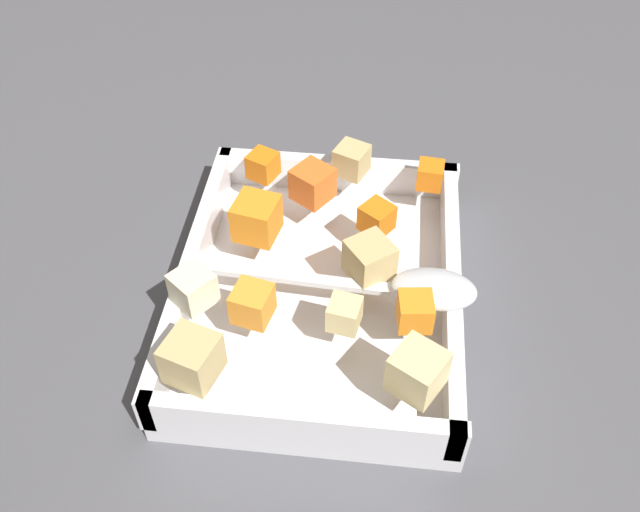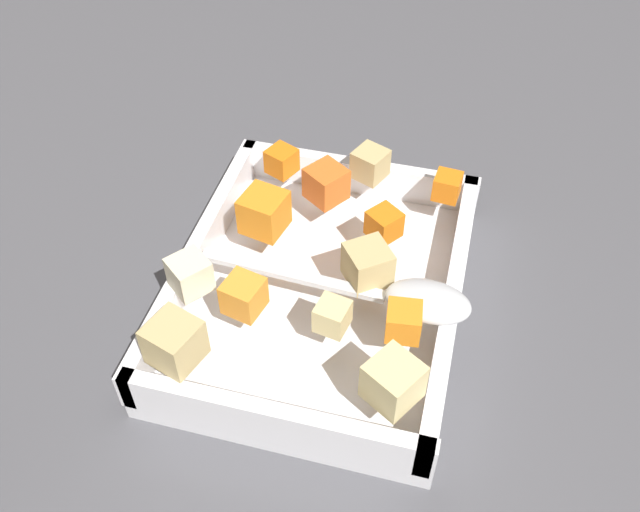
% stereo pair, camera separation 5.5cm
% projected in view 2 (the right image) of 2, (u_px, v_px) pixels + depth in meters
% --- Properties ---
extents(ground_plane, '(4.00, 4.00, 0.00)m').
position_uv_depth(ground_plane, '(324.00, 300.00, 0.60)').
color(ground_plane, '#4C4C51').
extents(baking_dish, '(0.28, 0.23, 0.05)m').
position_uv_depth(baking_dish, '(320.00, 292.00, 0.59)').
color(baking_dish, silver).
rests_on(baking_dish, ground_plane).
extents(carrot_chunk_mid_left, '(0.03, 0.03, 0.03)m').
position_uv_depth(carrot_chunk_mid_left, '(404.00, 322.00, 0.50)').
color(carrot_chunk_mid_left, orange).
rests_on(carrot_chunk_mid_left, baking_dish).
extents(carrot_chunk_corner_sw, '(0.02, 0.02, 0.02)m').
position_uv_depth(carrot_chunk_corner_sw, '(447.00, 186.00, 0.61)').
color(carrot_chunk_corner_sw, orange).
rests_on(carrot_chunk_corner_sw, baking_dish).
extents(carrot_chunk_center, '(0.03, 0.03, 0.03)m').
position_uv_depth(carrot_chunk_center, '(244.00, 296.00, 0.52)').
color(carrot_chunk_center, orange).
rests_on(carrot_chunk_center, baking_dish).
extents(carrot_chunk_back_center, '(0.03, 0.03, 0.02)m').
position_uv_depth(carrot_chunk_back_center, '(384.00, 224.00, 0.58)').
color(carrot_chunk_back_center, orange).
rests_on(carrot_chunk_back_center, baking_dish).
extents(carrot_chunk_corner_ne, '(0.04, 0.04, 0.03)m').
position_uv_depth(carrot_chunk_corner_ne, '(264.00, 212.00, 0.58)').
color(carrot_chunk_corner_ne, orange).
rests_on(carrot_chunk_corner_ne, baking_dish).
extents(carrot_chunk_front_center, '(0.03, 0.03, 0.02)m').
position_uv_depth(carrot_chunk_front_center, '(282.00, 161.00, 0.63)').
color(carrot_chunk_front_center, orange).
rests_on(carrot_chunk_front_center, baking_dish).
extents(carrot_chunk_mid_right, '(0.04, 0.04, 0.03)m').
position_uv_depth(carrot_chunk_mid_right, '(326.00, 184.00, 0.61)').
color(carrot_chunk_mid_right, orange).
rests_on(carrot_chunk_mid_right, baking_dish).
extents(potato_chunk_near_spoon, '(0.04, 0.04, 0.03)m').
position_uv_depth(potato_chunk_near_spoon, '(393.00, 382.00, 0.46)').
color(potato_chunk_near_spoon, '#E0CC89').
rests_on(potato_chunk_near_spoon, baking_dish).
extents(potato_chunk_corner_nw, '(0.04, 0.04, 0.03)m').
position_uv_depth(potato_chunk_corner_nw, '(190.00, 274.00, 0.53)').
color(potato_chunk_corner_nw, beige).
rests_on(potato_chunk_corner_nw, baking_dish).
extents(potato_chunk_far_right, '(0.03, 0.03, 0.02)m').
position_uv_depth(potato_chunk_far_right, '(332.00, 316.00, 0.51)').
color(potato_chunk_far_right, '#E0CC89').
rests_on(potato_chunk_far_right, baking_dish).
extents(potato_chunk_corner_se, '(0.04, 0.04, 0.03)m').
position_uv_depth(potato_chunk_corner_se, '(174.00, 342.00, 0.49)').
color(potato_chunk_corner_se, tan).
rests_on(potato_chunk_corner_se, baking_dish).
extents(potato_chunk_heap_side, '(0.04, 0.04, 0.03)m').
position_uv_depth(potato_chunk_heap_side, '(370.00, 164.00, 0.63)').
color(potato_chunk_heap_side, tan).
rests_on(potato_chunk_heap_side, baking_dish).
extents(potato_chunk_under_handle, '(0.04, 0.04, 0.03)m').
position_uv_depth(potato_chunk_under_handle, '(368.00, 265.00, 0.54)').
color(potato_chunk_under_handle, tan).
rests_on(potato_chunk_under_handle, baking_dish).
extents(serving_spoon, '(0.04, 0.22, 0.02)m').
position_uv_depth(serving_spoon, '(410.00, 298.00, 0.52)').
color(serving_spoon, silver).
rests_on(serving_spoon, baking_dish).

